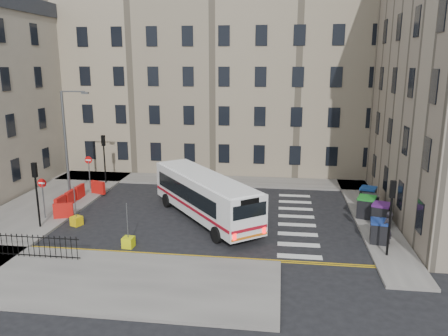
% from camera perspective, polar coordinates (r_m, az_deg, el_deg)
% --- Properties ---
extents(ground, '(120.00, 120.00, 0.00)m').
position_cam_1_polar(ground, '(29.90, 1.71, -6.26)').
color(ground, black).
rests_on(ground, ground).
extents(pavement_north, '(36.00, 3.20, 0.15)m').
position_cam_1_polar(pavement_north, '(38.96, -5.79, -1.50)').
color(pavement_north, slate).
rests_on(pavement_north, ground).
extents(pavement_east, '(2.40, 26.00, 0.15)m').
position_cam_1_polar(pavement_east, '(34.10, 17.69, -4.27)').
color(pavement_east, slate).
rests_on(pavement_east, ground).
extents(pavement_west, '(6.00, 22.00, 0.15)m').
position_cam_1_polar(pavement_west, '(34.99, -21.62, -4.14)').
color(pavement_west, slate).
rests_on(pavement_west, ground).
extents(pavement_sw, '(20.00, 6.00, 0.15)m').
position_cam_1_polar(pavement_sw, '(22.82, -19.38, -13.38)').
color(pavement_sw, slate).
rests_on(pavement_sw, ground).
extents(terrace_north, '(38.30, 10.80, 17.20)m').
position_cam_1_polar(terrace_north, '(44.62, -5.27, 11.52)').
color(terrace_north, gray).
rests_on(terrace_north, ground).
extents(traffic_light_east, '(0.28, 0.22, 4.10)m').
position_cam_1_polar(traffic_light_east, '(24.33, 21.00, -4.72)').
color(traffic_light_east, black).
rests_on(traffic_light_east, pavement_east).
extents(traffic_light_nw, '(0.28, 0.22, 4.10)m').
position_cam_1_polar(traffic_light_nw, '(38.24, -15.41, 2.09)').
color(traffic_light_nw, black).
rests_on(traffic_light_nw, pavement_west).
extents(traffic_light_sw, '(0.28, 0.22, 4.10)m').
position_cam_1_polar(traffic_light_sw, '(29.12, -23.35, -2.02)').
color(traffic_light_sw, black).
rests_on(traffic_light_sw, pavement_west).
extents(streetlamp, '(0.50, 0.22, 8.14)m').
position_cam_1_polar(streetlamp, '(34.40, -19.98, 3.03)').
color(streetlamp, '#595B5E').
rests_on(streetlamp, pavement_west).
extents(no_entry_north, '(0.60, 0.08, 3.00)m').
position_cam_1_polar(no_entry_north, '(36.81, -17.24, 0.28)').
color(no_entry_north, '#595B5E').
rests_on(no_entry_north, pavement_west).
extents(no_entry_south, '(0.60, 0.08, 3.00)m').
position_cam_1_polar(no_entry_south, '(30.81, -22.61, -2.67)').
color(no_entry_south, '#595B5E').
rests_on(no_entry_south, pavement_west).
extents(roadworks_barriers, '(1.66, 6.26, 1.00)m').
position_cam_1_polar(roadworks_barriers, '(33.41, -18.87, -3.69)').
color(roadworks_barriers, red).
rests_on(roadworks_barriers, pavement_west).
extents(iron_railings, '(7.80, 0.04, 1.20)m').
position_cam_1_polar(iron_railings, '(26.02, -26.19, -9.02)').
color(iron_railings, black).
rests_on(iron_railings, pavement_sw).
extents(bus, '(8.51, 10.09, 2.95)m').
position_cam_1_polar(bus, '(28.74, -2.54, -3.50)').
color(bus, white).
rests_on(bus, ground).
extents(wheelie_bin_a, '(1.20, 1.32, 1.29)m').
position_cam_1_polar(wheelie_bin_a, '(26.61, 19.63, -7.78)').
color(wheelie_bin_a, black).
rests_on(wheelie_bin_a, pavement_east).
extents(wheelie_bin_b, '(1.42, 1.51, 1.34)m').
position_cam_1_polar(wheelie_bin_b, '(29.53, 19.80, -5.63)').
color(wheelie_bin_b, black).
rests_on(wheelie_bin_b, pavement_east).
extents(wheelie_bin_c, '(1.45, 1.55, 1.39)m').
position_cam_1_polar(wheelie_bin_c, '(30.50, 18.09, -4.85)').
color(wheelie_bin_c, black).
rests_on(wheelie_bin_c, pavement_east).
extents(wheelie_bin_d, '(0.96, 1.09, 1.15)m').
position_cam_1_polar(wheelie_bin_d, '(31.97, 18.54, -4.28)').
color(wheelie_bin_d, black).
rests_on(wheelie_bin_d, pavement_east).
extents(wheelie_bin_e, '(1.42, 1.52, 1.35)m').
position_cam_1_polar(wheelie_bin_e, '(32.95, 18.27, -3.55)').
color(wheelie_bin_e, black).
rests_on(wheelie_bin_e, pavement_east).
extents(pedestrian, '(0.85, 0.81, 1.96)m').
position_cam_1_polar(pedestrian, '(26.29, 20.56, -7.36)').
color(pedestrian, black).
rests_on(pedestrian, pavement_east).
extents(bollard_yellow, '(0.78, 0.78, 0.60)m').
position_cam_1_polar(bollard_yellow, '(29.63, -18.70, -6.56)').
color(bollard_yellow, '#E0B50C').
rests_on(bollard_yellow, ground).
extents(bollard_chevron, '(0.65, 0.65, 0.60)m').
position_cam_1_polar(bollard_chevron, '(25.49, -12.38, -9.45)').
color(bollard_chevron, '#CDD50C').
rests_on(bollard_chevron, ground).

